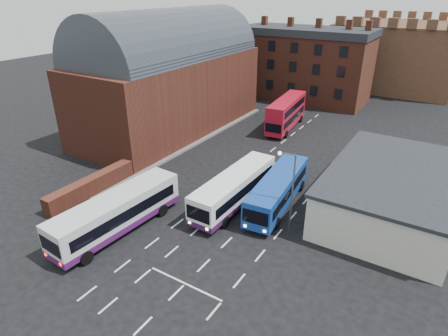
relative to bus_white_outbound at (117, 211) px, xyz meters
The scene contains 13 objects.
ground 4.06m from the bus_white_outbound, 14.74° to the left, with size 180.00×180.00×0.00m, color black.
railway_station 25.65m from the bus_white_outbound, 118.77° to the left, with size 12.00×28.00×16.00m.
forecourt_wall 7.40m from the bus_white_outbound, 156.60° to the left, with size 1.20×10.00×1.80m, color #602B1E.
cream_building 23.74m from the bus_white_outbound, 38.92° to the left, with size 10.40×16.40×4.25m.
brick_terrace 47.12m from the bus_white_outbound, 93.09° to the left, with size 22.00×10.00×11.00m, color brown.
castle_keep 67.70m from the bus_white_outbound, 81.95° to the left, with size 22.00×22.00×12.00m, color brown.
bus_white_outbound is the anchor object (origin of this frame).
bus_white_inbound 10.56m from the bus_white_outbound, 55.34° to the left, with size 2.96×11.35×3.09m.
bus_blue 14.22m from the bus_white_outbound, 48.23° to the left, with size 3.56×11.12×2.98m.
bus_red_double 30.53m from the bus_white_outbound, 87.00° to the left, with size 3.58×11.00×4.32m.
street_lamp 14.11m from the bus_white_outbound, 31.74° to the left, with size 1.42×0.45×7.08m.
pedestrian_red 4.12m from the bus_white_outbound, 156.38° to the right, with size 0.63×0.42×1.74m, color maroon.
pedestrian_beige 4.08m from the bus_white_outbound, 150.79° to the right, with size 0.76×0.60×1.57m, color beige.
Camera 1 is at (17.66, -18.23, 18.40)m, focal length 30.00 mm.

